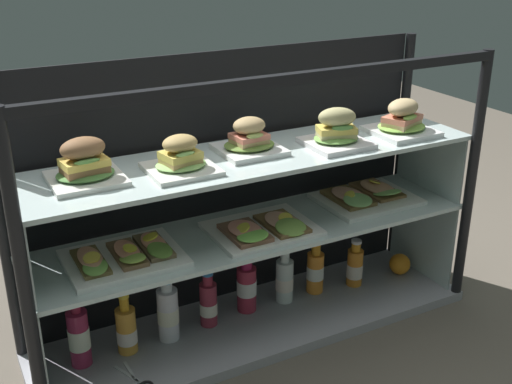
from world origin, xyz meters
The scene contains 25 objects.
ground_plane centered at (0.00, 0.00, -0.01)m, with size 6.00×6.00×0.02m, color #62584C.
case_base_deck centered at (0.00, 0.00, 0.02)m, with size 1.55×0.41×0.04m, color #A19FA8.
case_frame centered at (0.00, 0.11, 0.52)m, with size 1.55×0.41×0.94m.
riser_lower_tier centered at (0.00, 0.00, 0.20)m, with size 1.47×0.34×0.34m.
shelf_lower_glass centered at (0.00, 0.00, 0.38)m, with size 1.49×0.36×0.01m, color silver.
riser_upper_tier centered at (0.00, 0.00, 0.51)m, with size 1.47×0.34×0.24m.
shelf_upper_glass centered at (0.00, 0.00, 0.64)m, with size 1.49×0.36×0.01m, color silver.
plated_roll_sandwich_right_of_center centered at (-0.53, 0.02, 0.69)m, with size 0.20×0.20×0.13m.
plated_roll_sandwich_near_right_corner centered at (-0.27, -0.04, 0.69)m, with size 0.20×0.20×0.11m.
plated_roll_sandwich_far_left centered at (-0.01, 0.02, 0.69)m, with size 0.19×0.19×0.11m.
plated_roll_sandwich_mid_right centered at (0.27, -0.05, 0.69)m, with size 0.19×0.19×0.13m.
plated_roll_sandwich_center centered at (0.54, -0.05, 0.69)m, with size 0.20×0.20×0.12m.
open_sandwich_tray_far_left centered at (-0.45, -0.02, 0.41)m, with size 0.34×0.26×0.06m.
open_sandwich_tray_far_right centered at (0.00, -0.04, 0.41)m, with size 0.34×0.27×0.06m.
open_sandwich_tray_left_of_center centered at (0.46, 0.02, 0.41)m, with size 0.34×0.26×0.06m.
juice_bottle_front_right_end centered at (-0.60, 0.04, 0.14)m, with size 0.07×0.07×0.24m.
juice_bottle_front_fourth centered at (-0.45, 0.04, 0.12)m, with size 0.07×0.07×0.22m.
juice_bottle_front_middle centered at (-0.31, 0.04, 0.13)m, with size 0.07×0.07×0.23m.
juice_bottle_back_right centered at (-0.16, 0.05, 0.12)m, with size 0.06×0.06×0.20m.
juice_bottle_back_left centered at (0.00, 0.07, 0.13)m, with size 0.07×0.07×0.21m.
juice_bottle_front_left_end centered at (0.15, 0.06, 0.12)m, with size 0.07×0.07×0.22m.
juice_bottle_front_second centered at (0.28, 0.06, 0.12)m, with size 0.06×0.06×0.22m.
juice_bottle_near_post centered at (0.44, 0.03, 0.11)m, with size 0.06×0.06×0.19m.
orange_fruit_beside_bottles centered at (0.65, 0.02, 0.08)m, with size 0.08×0.08×0.08m, color orange.
kitchen_scissors centered at (-0.47, -0.15, 0.04)m, with size 0.09×0.17×0.01m.
Camera 1 is at (-0.90, -1.69, 1.31)m, focal length 45.21 mm.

